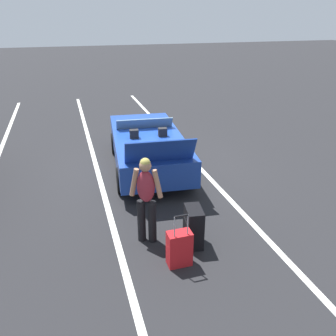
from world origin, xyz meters
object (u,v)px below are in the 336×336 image
object	(u,v)px
convertible_car	(147,144)
suitcase_medium_bright	(179,248)
suitcase_large_black	(193,227)
traveler_person	(146,196)

from	to	relation	value
convertible_car	suitcase_medium_bright	world-z (taller)	convertible_car
suitcase_large_black	suitcase_medium_bright	world-z (taller)	suitcase_medium_bright
suitcase_medium_bright	suitcase_large_black	bearing A→B (deg)	-43.57
suitcase_large_black	convertible_car	bearing A→B (deg)	-83.01
suitcase_large_black	traveler_person	world-z (taller)	traveler_person
convertible_car	traveler_person	world-z (taller)	traveler_person
suitcase_large_black	traveler_person	bearing A→B (deg)	-16.59
convertible_car	traveler_person	size ratio (longest dim) A/B	2.63
convertible_car	traveler_person	distance (m)	3.55
suitcase_medium_bright	traveler_person	world-z (taller)	traveler_person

